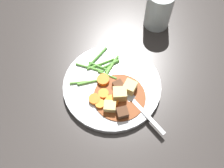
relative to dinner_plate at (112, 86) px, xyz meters
name	(u,v)px	position (x,y,z in m)	size (l,w,h in m)	color
ground_plane	(112,87)	(0.00, 0.00, -0.01)	(3.00, 3.00, 0.00)	#383330
dinner_plate	(112,86)	(0.00, 0.00, 0.00)	(0.26, 0.26, 0.02)	white
stew_sauce	(118,97)	(0.04, 0.00, 0.01)	(0.13, 0.13, 0.00)	brown
carrot_slice_0	(112,101)	(0.05, -0.02, 0.01)	(0.03, 0.03, 0.01)	orange
carrot_slice_1	(103,80)	(-0.02, -0.02, 0.02)	(0.03, 0.03, 0.01)	orange
carrot_slice_2	(95,99)	(0.02, -0.06, 0.01)	(0.03, 0.03, 0.01)	orange
carrot_slice_3	(100,104)	(0.04, -0.05, 0.01)	(0.02, 0.02, 0.01)	orange
carrot_slice_4	(103,94)	(0.02, -0.03, 0.01)	(0.03, 0.03, 0.01)	orange
potato_chunk_0	(110,107)	(0.06, -0.04, 0.02)	(0.03, 0.03, 0.02)	#E5CC7A
potato_chunk_1	(121,94)	(0.04, 0.00, 0.02)	(0.03, 0.03, 0.03)	#E5CC7A
potato_chunk_2	(130,87)	(0.04, 0.03, 0.02)	(0.03, 0.03, 0.03)	#E5CC7A
meat_chunk_0	(122,113)	(0.09, -0.02, 0.02)	(0.02, 0.03, 0.02)	#56331E
meat_chunk_1	(118,85)	(0.02, 0.01, 0.02)	(0.02, 0.02, 0.02)	#56331E
green_bean_0	(112,64)	(-0.05, 0.03, 0.01)	(0.01, 0.01, 0.06)	#599E38
green_bean_1	(99,67)	(-0.06, -0.01, 0.01)	(0.01, 0.01, 0.06)	#4C8E33
green_bean_2	(97,57)	(-0.09, 0.00, 0.01)	(0.01, 0.01, 0.08)	#4C8E33
green_bean_3	(90,68)	(-0.07, -0.03, 0.01)	(0.01, 0.01, 0.08)	#66AD42
green_bean_4	(89,82)	(-0.03, -0.05, 0.01)	(0.01, 0.01, 0.06)	#66AD42
green_bean_5	(111,64)	(-0.05, 0.02, 0.01)	(0.01, 0.01, 0.05)	#4C8E33
green_bean_6	(84,82)	(-0.04, -0.06, 0.01)	(0.01, 0.01, 0.07)	#66AD42
green_bean_7	(112,65)	(-0.05, 0.02, 0.01)	(0.01, 0.01, 0.07)	#66AD42
green_bean_8	(101,64)	(-0.07, 0.00, 0.01)	(0.01, 0.01, 0.08)	#599E38
green_bean_9	(108,75)	(-0.03, 0.00, 0.01)	(0.01, 0.01, 0.06)	#4C8E33
fork	(138,106)	(0.09, 0.03, 0.01)	(0.17, 0.05, 0.00)	silver
water_glass	(159,10)	(-0.14, 0.23, 0.05)	(0.08, 0.08, 0.11)	silver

